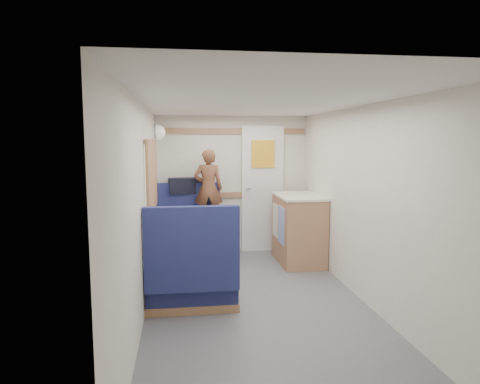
{
  "coord_description": "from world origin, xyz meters",
  "views": [
    {
      "loc": [
        -0.73,
        -3.96,
        1.65
      ],
      "look_at": [
        -0.07,
        0.9,
        1.05
      ],
      "focal_mm": 32.0,
      "sensor_mm": 36.0,
      "label": 1
    }
  ],
  "objects": [
    {
      "name": "wall_right",
      "position": [
        1.1,
        0.0,
        1.0
      ],
      "size": [
        0.02,
        4.5,
        2.0
      ],
      "primitive_type": "cube",
      "color": "silver",
      "rests_on": "floor"
    },
    {
      "name": "cheese_block",
      "position": [
        -0.51,
        0.75,
        0.75
      ],
      "size": [
        0.1,
        0.07,
        0.03
      ],
      "primitive_type": "cube",
      "rotation": [
        0.0,
        0.0,
        -0.18
      ],
      "color": "#EAE287",
      "rests_on": "tray"
    },
    {
      "name": "dinette_table",
      "position": [
        -0.65,
        1.0,
        0.57
      ],
      "size": [
        0.62,
        0.92,
        0.72
      ],
      "color": "white",
      "rests_on": "floor"
    },
    {
      "name": "bread_loaf",
      "position": [
        -0.44,
        1.22,
        0.77
      ],
      "size": [
        0.18,
        0.27,
        0.1
      ],
      "primitive_type": "cube",
      "rotation": [
        0.0,
        0.0,
        0.2
      ],
      "color": "brown",
      "rests_on": "dinette_table"
    },
    {
      "name": "tray",
      "position": [
        -0.47,
        0.64,
        0.73
      ],
      "size": [
        0.27,
        0.34,
        0.02
      ],
      "primitive_type": "cube",
      "rotation": [
        0.0,
        0.0,
        0.11
      ],
      "color": "white",
      "rests_on": "dinette_table"
    },
    {
      "name": "orange_fruit",
      "position": [
        -0.58,
        0.89,
        0.78
      ],
      "size": [
        0.08,
        0.08,
        0.08
      ],
      "primitive_type": "sphere",
      "color": "orange",
      "rests_on": "tray"
    },
    {
      "name": "wall_left",
      "position": [
        -1.1,
        0.0,
        1.0
      ],
      "size": [
        0.02,
        4.5,
        2.0
      ],
      "primitive_type": "cube",
      "color": "silver",
      "rests_on": "floor"
    },
    {
      "name": "rear_door",
      "position": [
        0.45,
        2.22,
        0.97
      ],
      "size": [
        0.62,
        0.12,
        1.86
      ],
      "color": "white",
      "rests_on": "wall_back"
    },
    {
      "name": "bench_near",
      "position": [
        -0.65,
        0.14,
        0.3
      ],
      "size": [
        0.9,
        0.59,
        1.05
      ],
      "color": "navy",
      "rests_on": "floor"
    },
    {
      "name": "duffel_bag",
      "position": [
        -0.69,
        2.12,
        1.01
      ],
      "size": [
        0.48,
        0.27,
        0.22
      ],
      "primitive_type": "cube",
      "rotation": [
        0.0,
        0.0,
        0.13
      ],
      "color": "black",
      "rests_on": "ledge"
    },
    {
      "name": "ledge",
      "position": [
        -0.65,
        2.12,
        0.88
      ],
      "size": [
        0.9,
        0.14,
        0.04
      ],
      "primitive_type": "cube",
      "color": "#966343",
      "rests_on": "bench_far"
    },
    {
      "name": "floor",
      "position": [
        0.0,
        0.0,
        0.0
      ],
      "size": [
        4.5,
        4.5,
        0.0
      ],
      "primitive_type": "plane",
      "color": "#515156",
      "rests_on": "ground"
    },
    {
      "name": "oak_trim_low",
      "position": [
        0.0,
        2.23,
        0.85
      ],
      "size": [
        2.15,
        0.02,
        0.08
      ],
      "primitive_type": "cube",
      "color": "#966343",
      "rests_on": "wall_back"
    },
    {
      "name": "oak_trim_high",
      "position": [
        0.0,
        2.23,
        1.78
      ],
      "size": [
        2.15,
        0.02,
        0.08
      ],
      "primitive_type": "cube",
      "color": "#966343",
      "rests_on": "wall_back"
    },
    {
      "name": "wine_glass",
      "position": [
        -0.74,
        0.82,
        0.84
      ],
      "size": [
        0.08,
        0.08,
        0.17
      ],
      "color": "white",
      "rests_on": "dinette_table"
    },
    {
      "name": "galley_counter",
      "position": [
        0.82,
        1.55,
        0.47
      ],
      "size": [
        0.57,
        0.92,
        0.92
      ],
      "color": "#966343",
      "rests_on": "floor"
    },
    {
      "name": "tumbler_right",
      "position": [
        -0.66,
        1.08,
        0.78
      ],
      "size": [
        0.07,
        0.07,
        0.12
      ],
      "primitive_type": "cylinder",
      "color": "silver",
      "rests_on": "dinette_table"
    },
    {
      "name": "pepper_grinder",
      "position": [
        -0.53,
        1.18,
        0.77
      ],
      "size": [
        0.04,
        0.04,
        0.1
      ],
      "primitive_type": "cylinder",
      "color": "black",
      "rests_on": "dinette_table"
    },
    {
      "name": "dome_light",
      "position": [
        -1.04,
        1.85,
        1.75
      ],
      "size": [
        0.2,
        0.2,
        0.2
      ],
      "primitive_type": "sphere",
      "color": "white",
      "rests_on": "wall_left"
    },
    {
      "name": "person",
      "position": [
        -0.37,
        1.9,
        0.99
      ],
      "size": [
        0.4,
        0.27,
        1.08
      ],
      "primitive_type": "imported",
      "rotation": [
        0.0,
        0.0,
        3.11
      ],
      "color": "brown",
      "rests_on": "bench_far"
    },
    {
      "name": "beer_glass",
      "position": [
        -0.54,
        1.0,
        0.77
      ],
      "size": [
        0.07,
        0.07,
        0.11
      ],
      "primitive_type": "cylinder",
      "color": "brown",
      "rests_on": "dinette_table"
    },
    {
      "name": "side_window",
      "position": [
        -1.08,
        1.0,
        1.25
      ],
      "size": [
        0.04,
        1.3,
        0.72
      ],
      "primitive_type": "cube",
      "color": "#B0BDA0",
      "rests_on": "wall_left"
    },
    {
      "name": "bench_far",
      "position": [
        -0.65,
        1.86,
        0.3
      ],
      "size": [
        0.9,
        0.59,
        1.05
      ],
      "color": "navy",
      "rests_on": "floor"
    },
    {
      "name": "tumbler_left",
      "position": [
        -0.74,
        0.62,
        0.78
      ],
      "size": [
        0.07,
        0.07,
        0.11
      ],
      "primitive_type": "cylinder",
      "color": "white",
      "rests_on": "dinette_table"
    },
    {
      "name": "tumbler_mid",
      "position": [
        -0.78,
        1.18,
        0.78
      ],
      "size": [
        0.08,
        0.08,
        0.12
      ],
      "primitive_type": "cylinder",
      "color": "white",
      "rests_on": "dinette_table"
    },
    {
      "name": "salt_grinder",
      "position": [
        -0.65,
        1.13,
        0.76
      ],
      "size": [
        0.03,
        0.03,
        0.09
      ],
      "primitive_type": "cylinder",
      "color": "white",
      "rests_on": "dinette_table"
    },
    {
      "name": "wall_back",
      "position": [
        0.0,
        2.25,
        1.0
      ],
      "size": [
        2.2,
        0.02,
        2.0
      ],
      "primitive_type": "cube",
      "color": "silver",
      "rests_on": "floor"
    },
    {
      "name": "ceiling",
      "position": [
        0.0,
        0.0,
        2.0
      ],
      "size": [
        4.5,
        4.5,
        0.0
      ],
      "primitive_type": "plane",
      "rotation": [
        3.14,
        0.0,
        0.0
      ],
      "color": "silver",
      "rests_on": "wall_back"
    }
  ]
}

